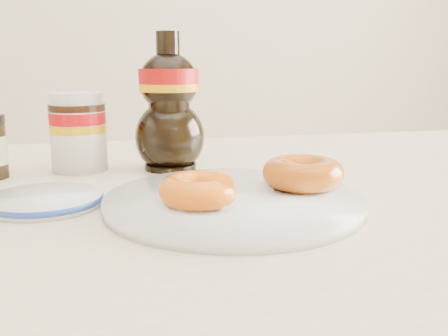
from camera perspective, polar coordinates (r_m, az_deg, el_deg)
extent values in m
cube|color=#F5E2BA|center=(0.64, -2.01, -4.39)|extent=(1.40, 0.90, 0.04)
cylinder|color=#C6B28C|center=(1.34, 22.75, -13.60)|extent=(0.06, 0.06, 0.71)
cylinder|color=white|center=(0.56, 1.13, -3.83)|extent=(0.29, 0.29, 0.01)
torus|color=white|center=(0.56, 1.13, -3.73)|extent=(0.29, 0.29, 0.01)
torus|color=#E64F0D|center=(0.52, -2.87, -2.52)|extent=(0.11, 0.11, 0.03)
torus|color=#B05F0B|center=(0.60, 9.00, -0.55)|extent=(0.12, 0.12, 0.03)
cylinder|color=white|center=(0.78, -16.28, 3.25)|extent=(0.08, 0.08, 0.10)
cylinder|color=#900508|center=(0.77, -16.41, 5.52)|extent=(0.08, 0.08, 0.02)
cylinder|color=#D89905|center=(0.77, -16.34, 4.38)|extent=(0.08, 0.08, 0.01)
cylinder|color=black|center=(0.77, -16.48, 6.66)|extent=(0.08, 0.08, 0.01)
cylinder|color=white|center=(0.77, -16.53, 7.52)|extent=(0.08, 0.08, 0.02)
cylinder|color=white|center=(0.60, -19.77, -3.51)|extent=(0.13, 0.13, 0.01)
torus|color=navy|center=(0.60, -19.78, -3.38)|extent=(0.13, 0.13, 0.01)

